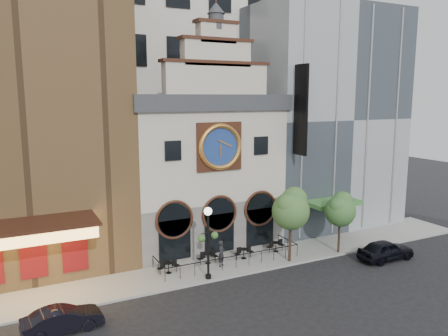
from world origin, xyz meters
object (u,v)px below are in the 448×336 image
at_px(bistro_2, 244,253).
at_px(bistro_1, 208,257).
at_px(car_left, 63,320).
at_px(tree_left, 291,208).
at_px(bistro_0, 169,267).
at_px(car_right, 386,250).
at_px(bistro_3, 276,246).
at_px(pedestrian, 222,253).
at_px(tree_right, 340,209).
at_px(lamppost, 208,235).

bearing_deg(bistro_2, bistro_1, 173.31).
height_order(bistro_2, car_left, car_left).
distance_m(bistro_2, tree_left, 4.95).
relative_size(bistro_0, car_right, 0.35).
bearing_deg(car_left, bistro_3, -78.37).
height_order(bistro_0, car_left, car_left).
distance_m(bistro_1, car_left, 11.67).
height_order(pedestrian, tree_left, tree_left).
height_order(tree_left, tree_right, tree_left).
xyz_separation_m(bistro_0, pedestrian, (3.81, -0.52, 0.49)).
bearing_deg(lamppost, bistro_0, 123.42).
xyz_separation_m(car_right, tree_right, (-2.30, 2.59, 2.87)).
bearing_deg(tree_right, lamppost, -179.84).
bearing_deg(bistro_2, tree_left, -34.23).
xyz_separation_m(bistro_0, car_left, (-7.42, -4.51, 0.06)).
relative_size(car_left, lamppost, 0.83).
xyz_separation_m(tree_left, tree_right, (4.51, -0.16, -0.55)).
xyz_separation_m(bistro_3, tree_right, (4.35, -2.27, 3.03)).
height_order(bistro_2, bistro_3, same).
bearing_deg(car_right, tree_left, 68.68).
height_order(bistro_1, bistro_2, same).
distance_m(bistro_1, bistro_2, 2.83).
height_order(bistro_2, tree_left, tree_left).
distance_m(pedestrian, tree_left, 6.02).
bearing_deg(bistro_0, pedestrian, -7.76).
xyz_separation_m(bistro_3, lamppost, (-6.88, -2.30, 2.57)).
bearing_deg(bistro_2, bistro_3, 3.51).
height_order(bistro_0, pedestrian, pedestrian).
relative_size(bistro_3, tree_right, 0.33).
distance_m(bistro_2, tree_right, 8.21).
height_order(bistro_1, car_left, car_left).
height_order(bistro_1, car_right, car_right).
relative_size(lamppost, tree_left, 0.89).
relative_size(car_right, tree_left, 0.82).
bearing_deg(bistro_1, bistro_3, -1.45).
height_order(car_left, tree_left, tree_left).
bearing_deg(bistro_1, tree_left, -21.79).
bearing_deg(car_right, tree_right, 42.25).
bearing_deg(bistro_0, car_right, -16.42).
distance_m(bistro_0, bistro_2, 5.98).
bearing_deg(car_left, car_right, -94.84).
relative_size(bistro_3, pedestrian, 0.83).
xyz_separation_m(car_left, tree_right, (20.73, 2.51, 2.97)).
distance_m(bistro_3, tree_left, 4.15).
xyz_separation_m(lamppost, tree_left, (6.73, 0.19, 1.00)).
height_order(bistro_3, car_left, car_left).
relative_size(bistro_3, car_right, 0.35).
bearing_deg(car_left, bistro_2, -75.70).
distance_m(car_left, tree_left, 16.81).
relative_size(bistro_0, pedestrian, 0.83).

